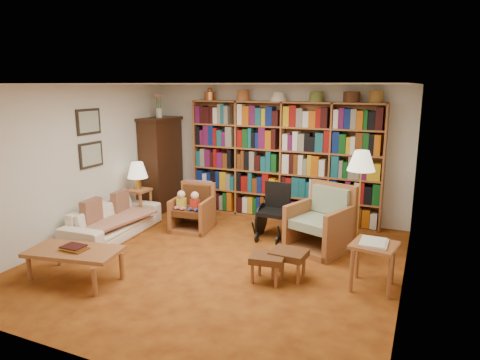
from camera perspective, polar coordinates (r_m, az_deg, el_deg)
The scene contains 23 objects.
floor at distance 6.29m, azimuth -3.13°, elevation -10.76°, with size 5.00×5.00×0.00m, color #A05618.
ceiling at distance 5.78m, azimuth -3.43°, elevation 12.66°, with size 5.00×5.00×0.00m, color white.
wall_back at distance 8.18m, azimuth 4.71°, elevation 3.81°, with size 5.00×5.00×0.00m, color silver.
wall_front at distance 3.93m, azimuth -20.16°, elevation -6.59°, with size 5.00×5.00×0.00m, color silver.
wall_left at distance 7.37m, azimuth -20.88°, elevation 2.06°, with size 5.00×5.00×0.00m, color silver.
wall_right at distance 5.29m, azimuth 21.64°, elevation -1.87°, with size 5.00×5.00×0.00m, color silver.
bookshelf at distance 7.97m, azimuth 5.66°, elevation 2.98°, with size 3.60×0.30×2.42m.
curio_cabinet at distance 8.79m, azimuth -10.46°, elevation 2.30°, with size 0.50×0.95×2.40m.
framed_pictures at distance 7.52m, azimuth -19.39°, elevation 5.26°, with size 0.03×0.52×0.97m.
sofa at distance 7.47m, azimuth -16.51°, elevation -5.21°, with size 0.73×1.88×0.55m, color #F4E6CF.
sofa_throw at distance 7.43m, azimuth -16.23°, elevation -5.07°, with size 0.69×1.29×0.04m, color beige.
cushion_left at distance 7.76m, azimuth -15.67°, elevation -3.15°, with size 0.12×0.39×0.39m, color maroon.
cushion_right at distance 7.26m, azimuth -19.16°, elevation -4.46°, with size 0.13×0.41×0.41m, color maroon.
side_table_lamp at distance 8.11m, azimuth -13.34°, elevation -2.39°, with size 0.38×0.38×0.62m.
table_lamp at distance 8.00m, azimuth -13.52°, elevation 1.18°, with size 0.37×0.37×0.50m.
armchair_leather at distance 7.57m, azimuth -6.09°, elevation -4.01°, with size 0.72×0.75×0.82m.
armchair_sage at distance 6.76m, azimuth 10.74°, elevation -5.82°, with size 1.07×1.07×1.00m.
wheelchair at distance 7.13m, azimuth 4.68°, elevation -4.39°, with size 0.52×0.73×0.91m.
floor_lamp at distance 6.54m, azimuth 15.86°, elevation 1.95°, with size 0.41×0.41×1.55m.
side_table_papers at distance 5.59m, azimuth 17.41°, elevation -9.02°, with size 0.59×0.59×0.61m.
footstool_a at distance 5.58m, azimuth 3.70°, elevation -10.59°, with size 0.47×0.42×0.36m.
footstool_b at distance 5.69m, azimuth 6.54°, elevation -10.01°, with size 0.47×0.40×0.38m.
coffee_table at distance 5.99m, azimuth -21.24°, elevation -9.06°, with size 1.27×0.80×0.47m.
Camera 1 is at (2.63, -5.14, 2.49)m, focal length 32.00 mm.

